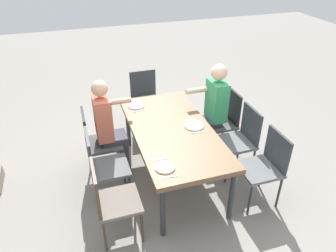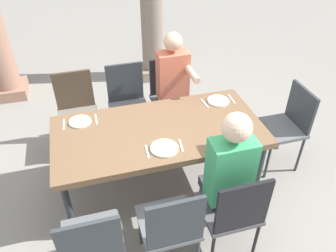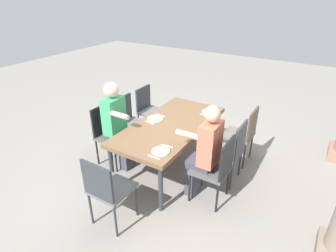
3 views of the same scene
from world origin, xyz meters
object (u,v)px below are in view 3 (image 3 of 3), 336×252
(chair_mid_north, at_px, (231,149))
(chair_head_east, at_px, (107,188))
(dining_table, at_px, (170,128))
(chair_east_south, at_px, (109,131))
(diner_man_white, at_px, (118,123))
(plate_2, at_px, (161,151))
(chair_mid_south, at_px, (129,119))
(chair_west_north, at_px, (244,132))
(plate_0, at_px, (209,111))
(chair_west_south, at_px, (149,108))
(chair_east_north, at_px, (217,167))
(plate_1, at_px, (155,119))
(diner_woman_green, at_px, (205,151))

(chair_mid_north, height_order, chair_head_east, chair_mid_north)
(chair_head_east, bearing_deg, chair_mid_north, 149.55)
(dining_table, height_order, chair_head_east, chair_head_east)
(chair_east_south, relative_size, diner_man_white, 0.69)
(dining_table, bearing_deg, plate_2, 22.09)
(chair_head_east, bearing_deg, plate_2, 156.92)
(chair_mid_north, bearing_deg, chair_mid_south, -90.00)
(chair_west_north, relative_size, plate_0, 4.35)
(dining_table, bearing_deg, chair_mid_north, 98.96)
(chair_west_south, bearing_deg, chair_mid_south, -0.24)
(chair_east_south, distance_m, chair_head_east, 1.36)
(chair_east_south, bearing_deg, chair_head_east, 41.27)
(chair_east_south, bearing_deg, chair_mid_north, 105.72)
(dining_table, distance_m, diner_man_white, 0.79)
(chair_mid_south, xyz_separation_m, plate_2, (0.85, 1.18, 0.22))
(chair_mid_south, bearing_deg, chair_east_north, 74.26)
(chair_mid_south, xyz_separation_m, plate_1, (0.12, 0.62, 0.22))
(chair_west_south, height_order, chair_mid_south, chair_mid_south)
(chair_east_south, height_order, plate_2, chair_east_south)
(diner_man_white, distance_m, plate_0, 1.45)
(chair_west_north, height_order, chair_mid_south, chair_mid_south)
(dining_table, xyz_separation_m, chair_mid_north, (-0.14, 0.90, -0.15))
(plate_0, relative_size, plate_2, 0.94)
(chair_east_south, relative_size, chair_head_east, 1.01)
(plate_0, distance_m, plate_2, 1.40)
(diner_woman_green, height_order, plate_1, diner_woman_green)
(chair_mid_north, relative_size, plate_0, 4.42)
(chair_head_east, distance_m, diner_woman_green, 1.26)
(chair_west_north, xyz_separation_m, chair_mid_north, (0.58, 0.00, 0.01))
(dining_table, bearing_deg, plate_1, -94.49)
(chair_west_north, xyz_separation_m, chair_west_south, (-0.00, -1.79, 0.01))
(diner_woman_green, bearing_deg, chair_mid_south, -107.47)
(chair_mid_north, xyz_separation_m, plate_1, (0.12, -1.18, 0.22))
(chair_east_north, bearing_deg, chair_west_south, -121.16)
(plate_1, relative_size, plate_2, 1.09)
(diner_woman_green, bearing_deg, plate_1, -111.27)
(dining_table, relative_size, chair_mid_north, 2.06)
(chair_west_south, distance_m, chair_mid_south, 0.58)
(chair_west_south, distance_m, diner_man_white, 1.12)
(chair_west_north, bearing_deg, diner_man_white, -55.73)
(chair_mid_south, relative_size, chair_head_east, 1.00)
(chair_west_south, relative_size, chair_east_north, 0.98)
(chair_east_north, bearing_deg, chair_mid_south, -105.74)
(chair_mid_south, bearing_deg, chair_west_north, 107.85)
(chair_west_north, bearing_deg, plate_2, -23.08)
(chair_east_south, xyz_separation_m, diner_woman_green, (0.00, 1.62, 0.17))
(chair_east_south, xyz_separation_m, chair_head_east, (1.02, 0.90, 0.00))
(chair_west_north, bearing_deg, chair_mid_north, 0.13)
(chair_mid_north, bearing_deg, plate_1, -84.20)
(diner_man_white, xyz_separation_m, plate_0, (-1.05, 1.00, 0.02))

